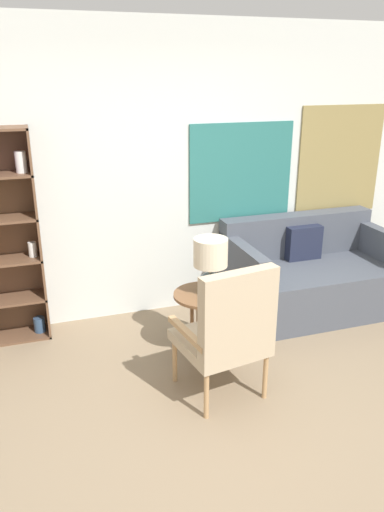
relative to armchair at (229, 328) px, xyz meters
The scene contains 6 objects.
ground_plane 0.72m from the armchair, 104.96° to the right, with size 14.00×14.00×0.00m, color #847056.
wall_back 1.79m from the armchair, 92.03° to the left, with size 6.40×0.08×2.70m.
armchair is the anchor object (origin of this frame).
couch 1.77m from the armchair, 40.39° to the left, with size 1.62×0.92×0.90m.
side_table 0.67m from the armchair, 85.26° to the left, with size 0.51×0.51×0.54m.
table_lamp 0.71m from the armchair, 81.08° to the left, with size 0.28×0.28×0.47m.
Camera 1 is at (-1.10, -2.41, 2.25)m, focal length 35.00 mm.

